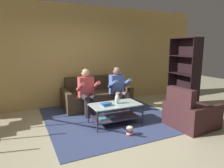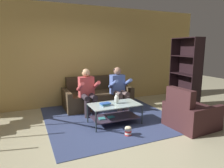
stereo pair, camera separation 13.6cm
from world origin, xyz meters
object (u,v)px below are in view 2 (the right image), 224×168
at_px(bookshelf, 184,82).
at_px(armchair, 190,115).
at_px(couch, 97,97).
at_px(person_seated_left, 88,90).
at_px(person_seated_right, 119,87).
at_px(vase, 117,99).
at_px(coffee_table, 114,111).
at_px(book_stack, 105,104).
at_px(popcorn_tub, 128,131).

relative_size(bookshelf, armchair, 2.04).
height_order(couch, person_seated_left, person_seated_left).
height_order(person_seated_left, person_seated_right, person_seated_right).
distance_m(couch, vase, 1.43).
bearing_deg(vase, couch, 88.74).
distance_m(person_seated_left, armchair, 2.49).
height_order(couch, coffee_table, couch).
bearing_deg(bookshelf, vase, -173.47).
distance_m(person_seated_left, coffee_table, 1.01).
relative_size(couch, book_stack, 8.02).
relative_size(book_stack, bookshelf, 0.12).
height_order(person_seated_left, armchair, person_seated_left).
relative_size(couch, person_seated_left, 1.63).
relative_size(couch, armchair, 1.98).
xyz_separation_m(coffee_table, book_stack, (-0.23, -0.03, 0.18)).
xyz_separation_m(person_seated_right, book_stack, (-0.78, -0.92, -0.15)).
relative_size(person_seated_right, coffee_table, 1.05).
relative_size(person_seated_left, vase, 5.08).
distance_m(person_seated_right, bookshelf, 1.83).
relative_size(person_seated_right, armchair, 1.22).
bearing_deg(armchair, couch, 119.89).
bearing_deg(person_seated_left, popcorn_tub, -77.74).
distance_m(coffee_table, vase, 0.27).
height_order(book_stack, bookshelf, bookshelf).
bearing_deg(bookshelf, person_seated_left, 166.90).
distance_m(person_seated_right, book_stack, 1.21).
bearing_deg(couch, book_stack, -102.82).
bearing_deg(person_seated_right, armchair, -63.53).
height_order(person_seated_left, vase, person_seated_left).
relative_size(person_seated_left, armchair, 1.22).
distance_m(couch, bookshelf, 2.50).
bearing_deg(coffee_table, couch, 85.97).
distance_m(vase, book_stack, 0.32).
xyz_separation_m(couch, book_stack, (-0.33, -1.46, 0.21)).
bearing_deg(person_seated_left, person_seated_right, 0.01).
bearing_deg(popcorn_tub, armchair, -7.09).
bearing_deg(coffee_table, book_stack, -172.96).
bearing_deg(armchair, book_stack, 153.56).
bearing_deg(vase, bookshelf, 6.53).
distance_m(vase, popcorn_tub, 0.85).
bearing_deg(armchair, bookshelf, 52.72).
bearing_deg(person_seated_left, vase, -64.24).
bearing_deg(coffee_table, popcorn_tub, -90.51).
xyz_separation_m(person_seated_left, person_seated_right, (0.89, 0.00, 0.00)).
xyz_separation_m(vase, bookshelf, (2.20, 0.25, 0.18)).
distance_m(couch, person_seated_right, 0.79).
xyz_separation_m(person_seated_left, vase, (0.41, -0.86, -0.07)).
bearing_deg(coffee_table, person_seated_left, 111.18).
distance_m(coffee_table, popcorn_tub, 0.70).
height_order(person_seated_left, popcorn_tub, person_seated_left).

